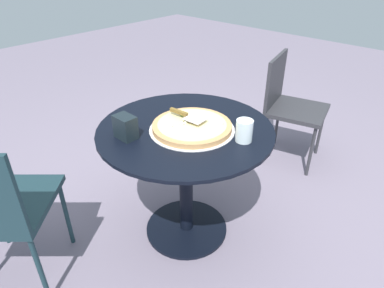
{
  "coord_description": "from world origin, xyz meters",
  "views": [
    {
      "loc": [
        -1.05,
        1.1,
        1.52
      ],
      "look_at": [
        -0.04,
        -0.01,
        0.62
      ],
      "focal_mm": 31.74,
      "sensor_mm": 36.0,
      "label": 1
    }
  ],
  "objects_px": {
    "pizza_server": "(186,115)",
    "napkin_dispenser": "(125,127)",
    "patio_chair_far": "(289,101)",
    "pizza_on_tray": "(192,127)",
    "drinking_cup": "(244,131)",
    "patio_table": "(186,160)"
  },
  "relations": [
    {
      "from": "patio_chair_far",
      "to": "pizza_on_tray",
      "type": "bearing_deg",
      "value": 91.81
    },
    {
      "from": "patio_chair_far",
      "to": "drinking_cup",
      "type": "bearing_deg",
      "value": 105.62
    },
    {
      "from": "patio_table",
      "to": "pizza_on_tray",
      "type": "distance_m",
      "value": 0.22
    },
    {
      "from": "pizza_on_tray",
      "to": "napkin_dispenser",
      "type": "relative_size",
      "value": 3.77
    },
    {
      "from": "patio_table",
      "to": "napkin_dispenser",
      "type": "distance_m",
      "value": 0.39
    },
    {
      "from": "patio_chair_far",
      "to": "pizza_server",
      "type": "bearing_deg",
      "value": 89.08
    },
    {
      "from": "drinking_cup",
      "to": "patio_chair_far",
      "type": "height_order",
      "value": "patio_chair_far"
    },
    {
      "from": "patio_table",
      "to": "drinking_cup",
      "type": "xyz_separation_m",
      "value": [
        -0.29,
        -0.09,
        0.25
      ]
    },
    {
      "from": "pizza_server",
      "to": "patio_chair_far",
      "type": "bearing_deg",
      "value": -90.92
    },
    {
      "from": "patio_table",
      "to": "patio_chair_far",
      "type": "relative_size",
      "value": 1.11
    },
    {
      "from": "pizza_on_tray",
      "to": "drinking_cup",
      "type": "height_order",
      "value": "drinking_cup"
    },
    {
      "from": "pizza_on_tray",
      "to": "patio_chair_far",
      "type": "bearing_deg",
      "value": -88.19
    },
    {
      "from": "pizza_on_tray",
      "to": "napkin_dispenser",
      "type": "bearing_deg",
      "value": 56.61
    },
    {
      "from": "pizza_on_tray",
      "to": "pizza_server",
      "type": "relative_size",
      "value": 2.02
    },
    {
      "from": "pizza_on_tray",
      "to": "drinking_cup",
      "type": "relative_size",
      "value": 4.02
    },
    {
      "from": "patio_table",
      "to": "napkin_dispenser",
      "type": "bearing_deg",
      "value": 61.8
    },
    {
      "from": "pizza_on_tray",
      "to": "drinking_cup",
      "type": "distance_m",
      "value": 0.27
    },
    {
      "from": "patio_chair_far",
      "to": "napkin_dispenser",
      "type": "bearing_deg",
      "value": 84.08
    },
    {
      "from": "pizza_server",
      "to": "napkin_dispenser",
      "type": "xyz_separation_m",
      "value": [
        0.13,
        0.29,
        -0.0
      ]
    },
    {
      "from": "pizza_on_tray",
      "to": "pizza_server",
      "type": "height_order",
      "value": "pizza_server"
    },
    {
      "from": "pizza_server",
      "to": "napkin_dispenser",
      "type": "relative_size",
      "value": 1.87
    },
    {
      "from": "pizza_server",
      "to": "napkin_dispenser",
      "type": "bearing_deg",
      "value": 66.25
    }
  ]
}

